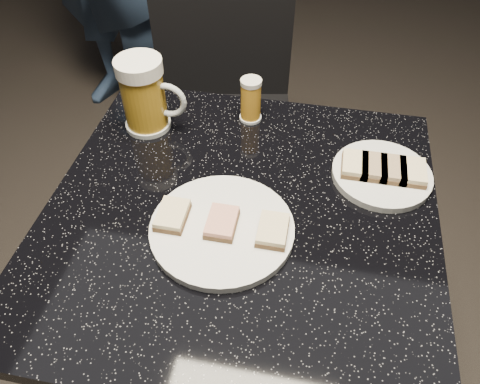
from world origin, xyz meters
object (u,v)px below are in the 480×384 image
at_px(plate_small, 382,174).
at_px(chair, 223,106).
at_px(plate_large, 222,229).
at_px(beer_tumbler, 251,100).
at_px(table, 240,285).
at_px(beer_mug, 145,95).

height_order(plate_small, chair, chair).
height_order(plate_large, beer_tumbler, beer_tumbler).
height_order(plate_small, table, plate_small).
bearing_deg(plate_large, chair, 102.91).
height_order(plate_large, plate_small, same).
relative_size(table, beer_mug, 4.75).
relative_size(plate_small, beer_mug, 1.20).
distance_m(table, beer_tumbler, 0.40).
bearing_deg(plate_small, table, -150.98).
xyz_separation_m(beer_tumbler, chair, (-0.15, 0.37, -0.30)).
distance_m(beer_tumbler, chair, 0.50).
bearing_deg(chair, table, -74.31).
bearing_deg(beer_tumbler, plate_small, -25.54).
distance_m(plate_large, chair, 0.76).
distance_m(plate_large, beer_mug, 0.34).
relative_size(beer_mug, chair, 0.18).
bearing_deg(beer_mug, table, -40.70).
height_order(plate_small, beer_mug, beer_mug).
relative_size(table, chair, 0.85).
xyz_separation_m(beer_mug, beer_tumbler, (0.21, 0.07, -0.03)).
bearing_deg(table, plate_small, 29.02).
relative_size(plate_small, table, 0.25).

